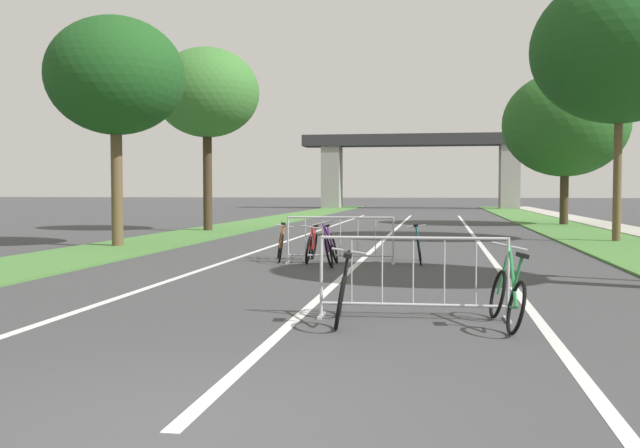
# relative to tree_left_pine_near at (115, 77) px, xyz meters

# --- Properties ---
(ground_plane) EXTENTS (300.00, 300.00, 0.00)m
(ground_plane) POSITION_rel_tree_left_pine_near_xyz_m (7.29, -14.64, -4.84)
(ground_plane) COLOR #3D3D3F
(grass_verge_left) EXTENTS (2.95, 72.05, 0.05)m
(grass_verge_left) POSITION_rel_tree_left_pine_near_xyz_m (0.32, 14.83, -4.82)
(grass_verge_left) COLOR #477A38
(grass_verge_left) RESTS_ON ground
(grass_verge_right) EXTENTS (2.95, 72.05, 0.05)m
(grass_verge_right) POSITION_rel_tree_left_pine_near_xyz_m (14.26, 14.83, -4.82)
(grass_verge_right) COLOR #477A38
(grass_verge_right) RESTS_ON ground
(sidewalk_path_right) EXTENTS (1.68, 72.05, 0.08)m
(sidewalk_path_right) POSITION_rel_tree_left_pine_near_xyz_m (16.58, 14.83, -4.80)
(sidewalk_path_right) COLOR #ADA89E
(sidewalk_path_right) RESTS_ON ground
(lane_stripe_center) EXTENTS (0.14, 41.68, 0.01)m
(lane_stripe_center) POSITION_rel_tree_left_pine_near_xyz_m (7.29, 6.20, -4.84)
(lane_stripe_center) COLOR silver
(lane_stripe_center) RESTS_ON ground
(lane_stripe_right_lane) EXTENTS (0.14, 41.68, 0.01)m
(lane_stripe_right_lane) POSITION_rel_tree_left_pine_near_xyz_m (10.31, 6.20, -4.84)
(lane_stripe_right_lane) COLOR silver
(lane_stripe_right_lane) RESTS_ON ground
(lane_stripe_left_lane) EXTENTS (0.14, 41.68, 0.01)m
(lane_stripe_left_lane) POSITION_rel_tree_left_pine_near_xyz_m (4.27, 6.20, -4.84)
(lane_stripe_left_lane) COLOR silver
(lane_stripe_left_lane) RESTS_ON ground
(overpass_bridge) EXTENTS (20.67, 2.81, 6.56)m
(overpass_bridge) POSITION_rel_tree_left_pine_near_xyz_m (7.29, 44.90, -0.20)
(overpass_bridge) COLOR #2D2D30
(overpass_bridge) RESTS_ON ground
(tree_left_pine_near) EXTENTS (3.91, 3.91, 6.53)m
(tree_left_pine_near) POSITION_rel_tree_left_pine_near_xyz_m (0.00, 0.00, 0.00)
(tree_left_pine_near) COLOR brown
(tree_left_pine_near) RESTS_ON ground
(tree_left_cypress_far) EXTENTS (4.11, 4.11, 7.21)m
(tree_left_cypress_far) POSITION_rel_tree_left_pine_near_xyz_m (0.04, 7.96, 0.59)
(tree_left_cypress_far) COLOR #3D2D1E
(tree_left_cypress_far) RESTS_ON ground
(tree_right_oak_mid) EXTENTS (5.42, 5.42, 8.31)m
(tree_right_oak_mid) POSITION_rel_tree_left_pine_near_xyz_m (14.54, 4.34, 1.15)
(tree_right_oak_mid) COLOR brown
(tree_right_oak_mid) RESTS_ON ground
(tree_right_maple_mid) EXTENTS (5.71, 5.71, 7.11)m
(tree_right_maple_mid) POSITION_rel_tree_left_pine_near_xyz_m (14.78, 15.30, -0.17)
(tree_right_maple_mid) COLOR #3D2D1E
(tree_right_maple_mid) RESTS_ON ground
(crowd_barrier_nearest) EXTENTS (2.42, 0.53, 1.05)m
(crowd_barrier_nearest) POSITION_rel_tree_left_pine_near_xyz_m (8.75, -10.06, -4.32)
(crowd_barrier_nearest) COLOR #ADADB2
(crowd_barrier_nearest) RESTS_ON ground
(crowd_barrier_second) EXTENTS (2.43, 0.57, 1.05)m
(crowd_barrier_second) POSITION_rel_tree_left_pine_near_xyz_m (6.91, -3.46, -4.32)
(crowd_barrier_second) COLOR #ADADB2
(crowd_barrier_second) RESTS_ON ground
(bicycle_red_0) EXTENTS (0.49, 1.70, 0.86)m
(bicycle_red_0) POSITION_rel_tree_left_pine_near_xyz_m (6.20, -3.09, -4.50)
(bicycle_red_0) COLOR black
(bicycle_red_0) RESTS_ON ground
(bicycle_teal_1) EXTENTS (0.44, 1.62, 0.89)m
(bicycle_teal_1) POSITION_rel_tree_left_pine_near_xyz_m (8.63, -3.02, -4.49)
(bicycle_teal_1) COLOR black
(bicycle_teal_1) RESTS_ON ground
(bicycle_purple_2) EXTENTS (0.47, 1.67, 1.01)m
(bicycle_purple_2) POSITION_rel_tree_left_pine_near_xyz_m (6.77, -3.93, -4.47)
(bicycle_purple_2) COLOR black
(bicycle_purple_2) RESTS_ON ground
(bicycle_green_3) EXTENTS (0.48, 1.69, 0.99)m
(bicycle_green_3) POSITION_rel_tree_left_pine_near_xyz_m (9.88, -10.41, -4.48)
(bicycle_green_3) COLOR black
(bicycle_green_3) RESTS_ON ground
(bicycle_orange_4) EXTENTS (0.69, 1.66, 0.88)m
(bicycle_orange_4) POSITION_rel_tree_left_pine_near_xyz_m (5.46, -3.06, -4.47)
(bicycle_orange_4) COLOR black
(bicycle_orange_4) RESTS_ON ground
(bicycle_black_5) EXTENTS (0.45, 1.60, 0.90)m
(bicycle_black_5) POSITION_rel_tree_left_pine_near_xyz_m (7.90, -10.49, -4.49)
(bicycle_black_5) COLOR black
(bicycle_black_5) RESTS_ON ground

